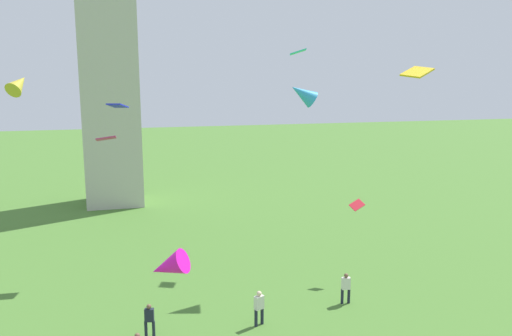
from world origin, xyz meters
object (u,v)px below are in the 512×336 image
Objects in this scene: person_2 at (259,306)px; kite_flying_1 at (357,205)px; kite_flying_9 at (106,138)px; kite_flying_0 at (302,93)px; kite_flying_4 at (168,266)px; person_3 at (346,286)px; kite_flying_7 at (298,52)px; kite_flying_3 at (117,106)px; person_0 at (149,318)px; kite_flying_6 at (19,84)px; kite_flying_5 at (417,72)px.

kite_flying_1 reaches higher than person_2.
kite_flying_0 is at bearing 163.01° from kite_flying_9.
person_3 is at bearing 146.31° from kite_flying_4.
kite_flying_7 is (10.05, 14.30, 8.77)m from kite_flying_4.
person_3 is 16.61m from kite_flying_9.
kite_flying_0 is 0.97× the size of kite_flying_4.
kite_flying_9 is at bearing 147.26° from kite_flying_1.
kite_flying_3 is 1.06× the size of kite_flying_7.
person_3 is 5.43m from kite_flying_1.
person_0 is 12.60m from kite_flying_6.
kite_flying_6 is (-15.95, 2.04, 10.91)m from person_3.
kite_flying_6 is 17.72m from kite_flying_7.
person_2 is at bearing -162.61° from kite_flying_1.
person_2 is 12.38m from kite_flying_3.
kite_flying_1 is (12.70, 4.53, 3.59)m from person_0.
kite_flying_7 is at bearing 173.42° from kite_flying_4.
kite_flying_0 reaches higher than person_0.
kite_flying_3 reaches higher than kite_flying_4.
kite_flying_9 is at bearing 112.72° from person_0.
kite_flying_3 is at bearing 168.62° from person_3.
person_3 is 0.87× the size of kite_flying_4.
kite_flying_5 reaches higher than kite_flying_6.
kite_flying_1 is at bearing -150.23° from kite_flying_6.
kite_flying_1 is 19.62m from kite_flying_6.
person_2 is at bearing -163.48° from person_3.
kite_flying_1 is 8.97m from kite_flying_5.
person_0 is at bearing -142.41° from kite_flying_4.
kite_flying_7 reaches higher than kite_flying_5.
person_0 is 1.33× the size of kite_flying_7.
kite_flying_1 is 0.80× the size of kite_flying_7.
kite_flying_6 is (-6.09, 7.24, 6.84)m from kite_flying_4.
person_2 is 17.29m from kite_flying_7.
person_2 is 15.63m from kite_flying_6.
person_3 is at bearing -78.01° from kite_flying_7.
person_0 is 19.58m from kite_flying_7.
kite_flying_9 reaches higher than kite_flying_1.
person_0 is at bearing -175.54° from kite_flying_1.
kite_flying_9 is (-0.84, 5.07, -2.27)m from kite_flying_3.
kite_flying_5 is at bearing 98.10° from kite_flying_3.
kite_flying_3 is 13.58m from kite_flying_7.
person_3 is at bearing 146.87° from kite_flying_9.
person_0 is 1.06× the size of kite_flying_6.
kite_flying_0 is at bearing 166.59° from kite_flying_4.
kite_flying_4 is at bearing 33.66° from kite_flying_3.
kite_flying_7 reaches higher than kite_flying_9.
kite_flying_5 is 1.54× the size of kite_flying_7.
person_2 is 1.48× the size of kite_flying_9.
person_2 is at bearing 158.96° from kite_flying_4.
person_0 is 13.95m from kite_flying_1.
person_3 is 15.44m from kite_flying_3.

